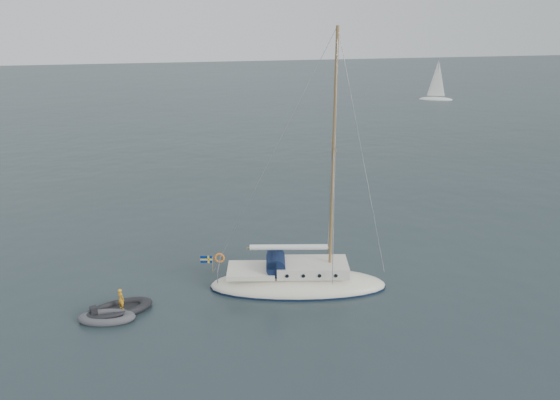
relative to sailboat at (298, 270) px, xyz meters
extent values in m
plane|color=black|center=(0.01, 0.82, -1.13)|extent=(300.00, 300.00, 0.00)
ellipsoid|color=#F1E8CD|center=(0.00, 0.00, -0.97)|extent=(10.00, 3.11, 1.67)
cube|color=white|center=(0.77, 0.00, 0.18)|extent=(4.00, 2.11, 0.61)
cube|color=#F1E8CD|center=(-2.67, 0.00, 0.00)|extent=(2.67, 2.11, 0.28)
cylinder|color=#0D1833|center=(-1.28, 0.00, 0.48)|extent=(1.07, 1.83, 1.07)
cube|color=#0D1833|center=(-1.50, 0.00, 0.70)|extent=(0.50, 1.83, 0.44)
cylinder|color=olive|center=(1.77, 0.00, 6.53)|extent=(0.17, 0.17, 13.34)
cylinder|color=olive|center=(1.77, 0.00, 7.20)|extent=(0.06, 2.44, 0.06)
cylinder|color=olive|center=(-0.56, 0.00, 1.37)|extent=(4.67, 0.11, 0.11)
cylinder|color=silver|center=(-0.56, 0.00, 1.42)|extent=(4.34, 0.31, 0.31)
cylinder|color=gray|center=(-4.45, 0.00, 0.48)|extent=(0.04, 2.44, 0.04)
torus|color=orange|center=(-4.50, 0.67, 0.48)|extent=(0.60, 0.11, 0.60)
cylinder|color=olive|center=(-4.84, 0.00, 0.37)|extent=(0.03, 0.03, 1.00)
cube|color=navy|center=(-5.17, 0.00, 0.70)|extent=(0.67, 0.02, 0.42)
cube|color=gold|center=(-5.17, 0.00, 0.70)|extent=(0.69, 0.03, 0.10)
cube|color=gold|center=(-5.05, 0.00, 0.70)|extent=(0.10, 0.03, 0.44)
cylinder|color=black|center=(-0.67, 1.07, 0.18)|extent=(0.20, 0.07, 0.20)
cylinder|color=black|center=(-0.67, -1.07, 0.18)|extent=(0.20, 0.07, 0.20)
cylinder|color=black|center=(0.22, 1.07, 0.18)|extent=(0.20, 0.07, 0.20)
cylinder|color=black|center=(0.22, -1.07, 0.18)|extent=(0.20, 0.07, 0.20)
cylinder|color=black|center=(1.11, 1.07, 0.18)|extent=(0.20, 0.07, 0.20)
cylinder|color=black|center=(1.11, -1.07, 0.18)|extent=(0.20, 0.07, 0.20)
cylinder|color=black|center=(2.00, 1.07, 0.18)|extent=(0.20, 0.07, 0.20)
cylinder|color=black|center=(2.00, -1.07, 0.18)|extent=(0.20, 0.07, 0.20)
cube|color=#444448|center=(-10.43, -1.24, -1.01)|extent=(1.78, 0.73, 0.10)
cube|color=black|center=(-9.89, -0.55, -1.00)|extent=(2.27, 0.94, 0.11)
cube|color=black|center=(-11.11, -0.55, -0.71)|extent=(0.33, 0.33, 0.57)
imported|color=orange|center=(-9.70, -0.55, -0.38)|extent=(0.42, 0.50, 1.18)
ellipsoid|color=silver|center=(41.72, 62.78, -1.09)|extent=(5.88, 1.96, 0.98)
cylinder|color=gray|center=(41.72, 62.78, 2.79)|extent=(0.10, 0.10, 6.86)
cone|color=silver|center=(41.67, 62.78, 2.79)|extent=(3.14, 3.14, 6.37)
camera|label=1|loc=(-7.14, -26.92, 13.82)|focal=35.00mm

